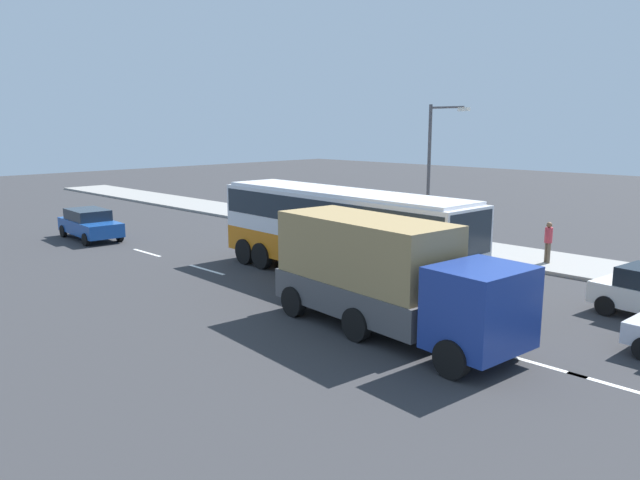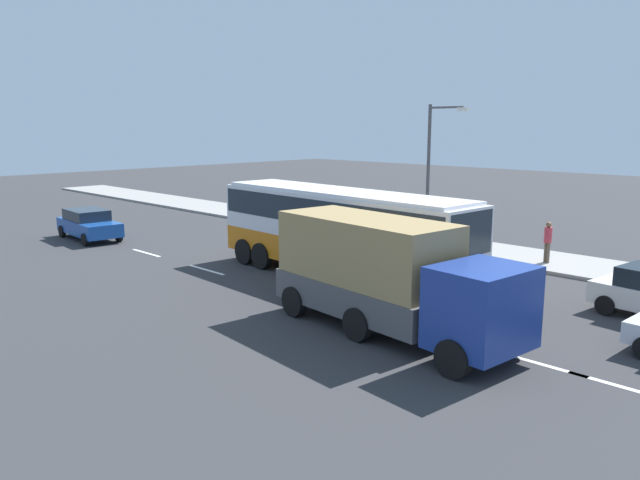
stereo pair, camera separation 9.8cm
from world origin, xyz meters
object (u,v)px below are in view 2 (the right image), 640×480
Objects in this scene: cargo_truck at (387,274)px; pedestrian_near_curb at (548,239)px; car_blue_saloon at (89,224)px; street_lamp at (433,166)px; coach_bus at (340,225)px.

cargo_truck is 4.68× the size of pedestrian_near_curb.
cargo_truck is 11.46m from pedestrian_near_curb.
car_blue_saloon is 17.95m from street_lamp.
car_blue_saloon is at bearing -175.83° from cargo_truck.
street_lamp is (-5.70, 10.54, 2.32)m from cargo_truck.
street_lamp is at bearing 38.44° from car_blue_saloon.
cargo_truck is 20.29m from car_blue_saloon.
pedestrian_near_curb is 6.12m from street_lamp.
street_lamp reaches higher than pedestrian_near_curb.
coach_bus is at bearing 175.85° from pedestrian_near_curb.
street_lamp reaches higher than coach_bus.
car_blue_saloon is (-20.26, 0.55, -0.91)m from cargo_truck.
cargo_truck is 1.22× the size of street_lamp.
street_lamp reaches higher than cargo_truck.
coach_bus is at bearing 150.73° from cargo_truck.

